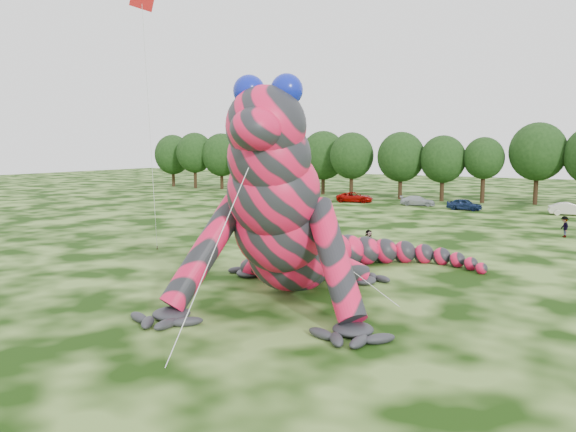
% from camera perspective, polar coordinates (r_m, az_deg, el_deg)
% --- Properties ---
extents(ground, '(240.00, 240.00, 0.00)m').
position_cam_1_polar(ground, '(26.58, -9.28, -9.52)').
color(ground, '#16330A').
rests_on(ground, ground).
extents(inflatable_gecko, '(22.96, 25.32, 10.66)m').
position_cam_1_polar(inflatable_gecko, '(29.50, 0.90, 2.78)').
color(inflatable_gecko, '#E41443').
rests_on(inflatable_gecko, ground).
extents(flying_kite, '(3.61, 4.26, 17.33)m').
position_cam_1_polar(flying_kite, '(38.20, -14.50, 18.45)').
color(flying_kite, red).
rests_on(flying_kite, ground).
extents(tree_0, '(6.91, 6.22, 9.51)m').
position_cam_1_polar(tree_0, '(106.02, -11.61, 5.53)').
color(tree_0, black).
rests_on(tree_0, ground).
extents(tree_1, '(6.74, 6.07, 9.81)m').
position_cam_1_polar(tree_1, '(101.06, -9.43, 5.59)').
color(tree_1, black).
rests_on(tree_1, ground).
extents(tree_2, '(7.04, 6.34, 9.64)m').
position_cam_1_polar(tree_2, '(98.29, -6.76, 5.54)').
color(tree_2, black).
rests_on(tree_2, ground).
extents(tree_3, '(5.81, 5.23, 9.44)m').
position_cam_1_polar(tree_3, '(92.66, -3.78, 5.42)').
color(tree_3, black).
rests_on(tree_3, ground).
extents(tree_4, '(6.22, 5.60, 9.06)m').
position_cam_1_polar(tree_4, '(90.80, -0.01, 5.27)').
color(tree_4, black).
rests_on(tree_4, ground).
extents(tree_5, '(7.16, 6.44, 9.80)m').
position_cam_1_polar(tree_5, '(87.42, 3.60, 5.43)').
color(tree_5, black).
rests_on(tree_5, ground).
extents(tree_6, '(6.52, 5.86, 9.49)m').
position_cam_1_polar(tree_6, '(83.45, 6.48, 5.21)').
color(tree_6, black).
rests_on(tree_6, ground).
extents(tree_7, '(6.68, 6.01, 9.48)m').
position_cam_1_polar(tree_7, '(80.81, 11.38, 5.04)').
color(tree_7, black).
rests_on(tree_7, ground).
extents(tree_8, '(6.14, 5.53, 8.94)m').
position_cam_1_polar(tree_8, '(79.27, 15.43, 4.69)').
color(tree_8, black).
rests_on(tree_8, ground).
extents(tree_9, '(5.27, 4.74, 8.68)m').
position_cam_1_polar(tree_9, '(78.43, 19.23, 4.43)').
color(tree_9, black).
rests_on(tree_9, ground).
extents(tree_10, '(7.09, 6.38, 10.50)m').
position_cam_1_polar(tree_10, '(78.63, 23.98, 4.88)').
color(tree_10, black).
rests_on(tree_10, ground).
extents(car_0, '(4.00, 1.70, 1.35)m').
position_cam_1_polar(car_0, '(80.90, -4.74, 2.28)').
color(car_0, silver).
rests_on(car_0, ground).
extents(car_1, '(3.99, 1.41, 1.31)m').
position_cam_1_polar(car_1, '(76.20, 0.64, 1.98)').
color(car_1, black).
rests_on(car_1, ground).
extents(car_2, '(5.24, 3.20, 1.36)m').
position_cam_1_polar(car_2, '(75.62, 6.80, 1.91)').
color(car_2, '#990804').
rests_on(car_2, ground).
extents(car_3, '(4.59, 2.60, 1.25)m').
position_cam_1_polar(car_3, '(72.70, 13.03, 1.52)').
color(car_3, '#A0A7AA').
rests_on(car_3, ground).
extents(car_4, '(4.15, 1.99, 1.37)m').
position_cam_1_polar(car_4, '(69.18, 17.49, 1.14)').
color(car_4, '#112044').
rests_on(car_4, ground).
extents(car_5, '(4.40, 2.26, 1.38)m').
position_cam_1_polar(car_5, '(68.35, 26.68, 0.64)').
color(car_5, silver).
rests_on(car_5, ground).
extents(spectator_1, '(0.87, 0.68, 1.79)m').
position_cam_1_polar(spectator_1, '(50.06, 0.57, -0.49)').
color(spectator_1, gray).
rests_on(spectator_1, ground).
extents(spectator_5, '(1.05, 1.71, 1.75)m').
position_cam_1_polar(spectator_5, '(39.66, 8.20, -2.63)').
color(spectator_5, gray).
rests_on(spectator_5, ground).
extents(spectator_0, '(0.81, 0.79, 1.88)m').
position_cam_1_polar(spectator_0, '(50.30, -3.31, -0.42)').
color(spectator_0, gray).
rests_on(spectator_0, ground).
extents(spectator_4, '(0.88, 0.62, 1.68)m').
position_cam_1_polar(spectator_4, '(66.83, -4.64, 1.38)').
color(spectator_4, gray).
rests_on(spectator_4, ground).
extents(spectator_2, '(1.09, 1.32, 1.77)m').
position_cam_1_polar(spectator_2, '(51.85, 26.27, -0.98)').
color(spectator_2, gray).
rests_on(spectator_2, ground).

